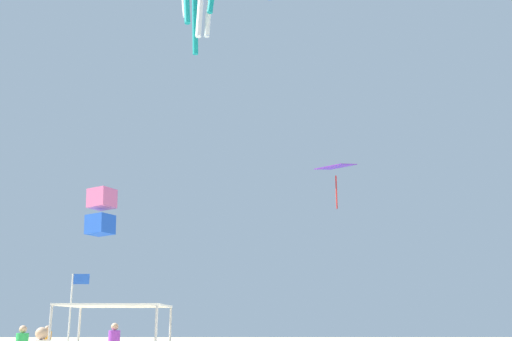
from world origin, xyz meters
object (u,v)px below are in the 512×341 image
at_px(canopy_tent, 119,309).
at_px(person_central, 50,341).
at_px(kite_diamond_purple, 338,169).
at_px(banner_flag, 76,313).
at_px(kite_box_pink, 104,212).

xyz_separation_m(canopy_tent, person_central, (-4.85, 8.55, -1.17)).
bearing_deg(kite_diamond_purple, canopy_tent, 105.90).
bearing_deg(banner_flag, kite_diamond_purple, 56.26).
distance_m(person_central, kite_box_pink, 9.13).
xyz_separation_m(banner_flag, kite_diamond_purple, (11.62, 17.40, 9.61)).
bearing_deg(kite_diamond_purple, banner_flag, 96.54).
xyz_separation_m(canopy_tent, banner_flag, (-2.25, 3.28, -0.06)).
bearing_deg(canopy_tent, kite_box_pink, 107.14).
xyz_separation_m(banner_flag, kite_box_pink, (-2.29, 11.43, 5.62)).
distance_m(canopy_tent, kite_box_pink, 16.37).
height_order(person_central, kite_diamond_purple, kite_diamond_purple).
relative_size(kite_box_pink, kite_diamond_purple, 0.84).
bearing_deg(kite_box_pink, kite_diamond_purple, -40.51).
xyz_separation_m(person_central, banner_flag, (2.60, -5.27, 1.11)).
distance_m(banner_flag, kite_box_pink, 12.94).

